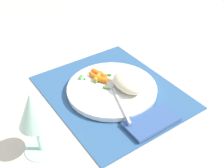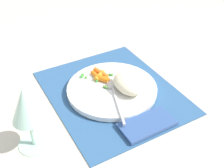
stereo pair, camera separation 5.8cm
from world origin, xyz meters
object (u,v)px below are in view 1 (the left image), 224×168
object	(u,v)px
rice_mound	(128,83)
napkin	(152,121)
carrot_portion	(99,76)
fork	(116,95)
plate	(112,89)
wine_glass	(33,112)

from	to	relation	value
rice_mound	napkin	size ratio (longest dim) A/B	0.76
carrot_portion	napkin	world-z (taller)	carrot_portion
carrot_portion	fork	distance (m)	0.09
plate	rice_mound	xyz separation A→B (m)	(-0.03, -0.03, 0.03)
plate	rice_mound	distance (m)	0.05
wine_glass	rice_mound	bearing A→B (deg)	-80.92
rice_mound	napkin	distance (m)	0.13
plate	fork	distance (m)	0.04
napkin	fork	bearing A→B (deg)	9.46
carrot_portion	wine_glass	xyz separation A→B (m)	(-0.13, 0.24, 0.09)
plate	napkin	bearing A→B (deg)	-177.15
carrot_portion	napkin	distance (m)	0.22
plate	wine_glass	distance (m)	0.28
fork	napkin	xyz separation A→B (m)	(-0.12, -0.02, -0.01)
plate	carrot_portion	distance (m)	0.06
plate	fork	bearing A→B (deg)	161.39
rice_mound	wine_glass	xyz separation A→B (m)	(-0.04, 0.28, 0.07)
rice_mound	wine_glass	bearing A→B (deg)	99.08
rice_mound	carrot_portion	size ratio (longest dim) A/B	1.34
rice_mound	fork	bearing A→B (deg)	96.13
carrot_portion	wine_glass	bearing A→B (deg)	118.89
wine_glass	napkin	bearing A→B (deg)	-107.88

